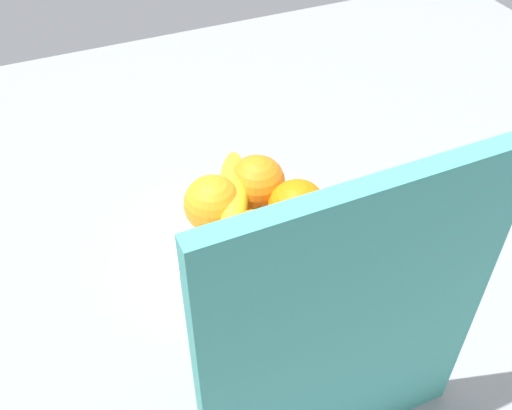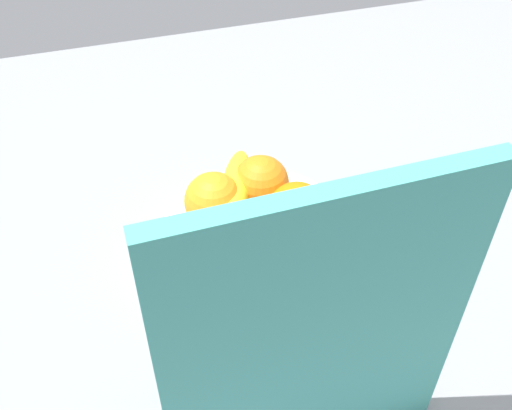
% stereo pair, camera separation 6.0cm
% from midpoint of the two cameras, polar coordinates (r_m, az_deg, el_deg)
% --- Properties ---
extents(ground_plane, '(1.80, 1.40, 0.03)m').
position_cam_midpoint_polar(ground_plane, '(0.84, -3.20, -6.16)').
color(ground_plane, gray).
extents(fruit_bowl, '(0.26, 0.26, 0.06)m').
position_cam_midpoint_polar(fruit_bowl, '(0.82, -2.09, -3.64)').
color(fruit_bowl, white).
rests_on(fruit_bowl, ground_plane).
extents(orange_front_left, '(0.08, 0.08, 0.08)m').
position_cam_midpoint_polar(orange_front_left, '(0.77, 1.78, -0.42)').
color(orange_front_left, orange).
rests_on(orange_front_left, fruit_bowl).
extents(orange_front_right, '(0.08, 0.08, 0.08)m').
position_cam_midpoint_polar(orange_front_right, '(0.80, -2.02, 2.04)').
color(orange_front_right, orange).
rests_on(orange_front_right, fruit_bowl).
extents(orange_center, '(0.08, 0.08, 0.08)m').
position_cam_midpoint_polar(orange_center, '(0.78, -6.35, 0.02)').
color(orange_center, orange).
rests_on(orange_center, fruit_bowl).
extents(orange_back_left, '(0.08, 0.08, 0.08)m').
position_cam_midpoint_polar(orange_back_left, '(0.72, -2.52, -3.56)').
color(orange_back_left, orange).
rests_on(orange_back_left, fruit_bowl).
extents(banana_bunch, '(0.14, 0.17, 0.06)m').
position_cam_midpoint_polar(banana_bunch, '(0.79, -4.72, 0.36)').
color(banana_bunch, yellow).
rests_on(banana_bunch, fruit_bowl).
extents(cutting_board, '(0.28, 0.02, 0.36)m').
position_cam_midpoint_polar(cutting_board, '(0.53, 5.70, -12.80)').
color(cutting_board, teal).
rests_on(cutting_board, ground_plane).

